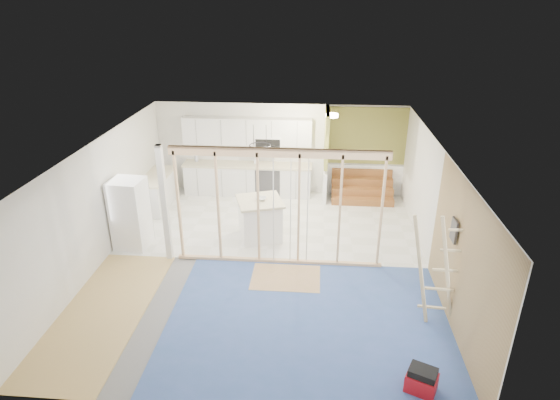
# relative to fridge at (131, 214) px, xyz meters

# --- Properties ---
(room) EXTENTS (7.01, 8.01, 2.61)m
(room) POSITION_rel_fridge_xyz_m (3.07, -0.45, 0.48)
(room) COLOR slate
(room) RESTS_ON ground
(floor_overlays) EXTENTS (7.00, 8.00, 0.03)m
(floor_overlays) POSITION_rel_fridge_xyz_m (3.14, -0.39, -0.81)
(floor_overlays) COLOR white
(floor_overlays) RESTS_ON room
(stud_frame) EXTENTS (4.66, 0.14, 2.60)m
(stud_frame) POSITION_rel_fridge_xyz_m (2.85, -0.45, 0.76)
(stud_frame) COLOR #DEB888
(stud_frame) RESTS_ON room
(base_cabinets) EXTENTS (4.45, 2.24, 0.93)m
(base_cabinets) POSITION_rel_fridge_xyz_m (1.46, 2.91, -0.35)
(base_cabinets) COLOR silver
(base_cabinets) RESTS_ON room
(upper_cabinets) EXTENTS (3.60, 0.41, 0.85)m
(upper_cabinets) POSITION_rel_fridge_xyz_m (2.23, 3.37, 1.00)
(upper_cabinets) COLOR silver
(upper_cabinets) RESTS_ON room
(green_partition) EXTENTS (2.25, 1.51, 2.60)m
(green_partition) POSITION_rel_fridge_xyz_m (5.12, 3.21, 0.13)
(green_partition) COLOR olive
(green_partition) RESTS_ON room
(pot_rack) EXTENTS (0.52, 0.52, 0.72)m
(pot_rack) POSITION_rel_fridge_xyz_m (2.76, 1.44, 1.18)
(pot_rack) COLOR black
(pot_rack) RESTS_ON room
(sheathing_panel) EXTENTS (0.02, 4.00, 2.60)m
(sheathing_panel) POSITION_rel_fridge_xyz_m (6.55, -2.45, 0.48)
(sheathing_panel) COLOR tan
(sheathing_panel) RESTS_ON room
(electrical_panel) EXTENTS (0.04, 0.30, 0.40)m
(electrical_panel) POSITION_rel_fridge_xyz_m (6.50, -1.85, 0.83)
(electrical_panel) COLOR #3C3C42
(electrical_panel) RESTS_ON room
(ceiling_light) EXTENTS (0.32, 0.32, 0.08)m
(ceiling_light) POSITION_rel_fridge_xyz_m (4.47, 2.55, 1.72)
(ceiling_light) COLOR #FFEABF
(ceiling_light) RESTS_ON room
(fridge) EXTENTS (0.76, 0.73, 1.64)m
(fridge) POSITION_rel_fridge_xyz_m (0.00, 0.00, 0.00)
(fridge) COLOR white
(fridge) RESTS_ON room
(island) EXTENTS (1.26, 1.26, 0.98)m
(island) POSITION_rel_fridge_xyz_m (2.84, 0.65, -0.33)
(island) COLOR white
(island) RESTS_ON room
(bowl) EXTENTS (0.25, 0.25, 0.06)m
(bowl) POSITION_rel_fridge_xyz_m (2.87, 0.68, 0.19)
(bowl) COLOR silver
(bowl) RESTS_ON island
(soap_bottle_a) EXTENTS (0.12, 0.12, 0.30)m
(soap_bottle_a) POSITION_rel_fridge_xyz_m (0.68, 3.36, 0.26)
(soap_bottle_a) COLOR #B0B4C4
(soap_bottle_a) RESTS_ON base_cabinets
(soap_bottle_b) EXTENTS (0.10, 0.10, 0.18)m
(soap_bottle_b) POSITION_rel_fridge_xyz_m (2.39, 3.33, 0.20)
(soap_bottle_b) COLOR white
(soap_bottle_b) RESTS_ON base_cabinets
(toolbox) EXTENTS (0.53, 0.47, 0.41)m
(toolbox) POSITION_rel_fridge_xyz_m (5.75, -3.85, -0.62)
(toolbox) COLOR #A50F17
(toolbox) RESTS_ON room
(ladder) EXTENTS (1.06, 0.23, 2.01)m
(ladder) POSITION_rel_fridge_xyz_m (6.23, -2.17, 0.21)
(ladder) COLOR tan
(ladder) RESTS_ON room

